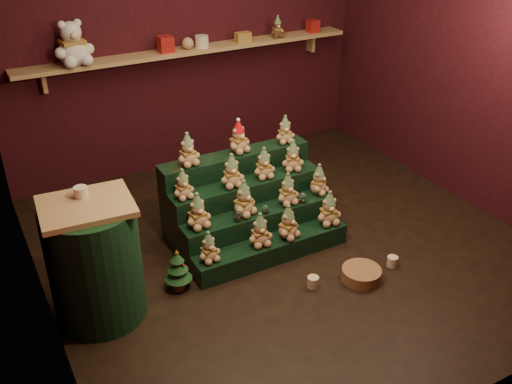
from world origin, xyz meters
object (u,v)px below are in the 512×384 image
riser_tier_front (272,250)px  snow_globe_b (266,209)px  wicker_basket (361,274)px  white_bear (71,37)px  mug_right (392,261)px  snow_globe_c (303,198)px  snow_globe_a (238,216)px  side_table (95,261)px  brown_bear (278,27)px  mini_christmas_tree (178,270)px  mug_left (313,282)px

riser_tier_front → snow_globe_b: snow_globe_b is taller
wicker_basket → white_bear: 3.33m
mug_right → snow_globe_c: bearing=120.1°
snow_globe_a → side_table: bearing=-173.0°
wicker_basket → white_bear: size_ratio=0.62×
riser_tier_front → mug_right: riser_tier_front is taller
mug_right → brown_bear: 2.92m
brown_bear → white_bear: bearing=-168.8°
snow_globe_c → mug_right: bearing=-59.9°
riser_tier_front → mini_christmas_tree: size_ratio=3.82×
wicker_basket → side_table: bearing=162.5°
mug_right → white_bear: size_ratio=0.17×
snow_globe_c → mug_left: bearing=-115.4°
snow_globe_b → mug_right: size_ratio=0.88×
riser_tier_front → wicker_basket: 0.77m
snow_globe_a → mini_christmas_tree: size_ratio=0.25×
side_table → brown_bear: bearing=40.8°
side_table → brown_bear: size_ratio=4.18×
mini_christmas_tree → brown_bear: size_ratio=1.63×
mini_christmas_tree → mug_left: size_ratio=3.96×
snow_globe_a → white_bear: bearing=112.8°
snow_globe_a → mug_right: 1.34m
mug_right → white_bear: white_bear is taller
mini_christmas_tree → snow_globe_a: bearing=14.1°
snow_globe_b → brown_bear: bearing=57.0°
mug_right → wicker_basket: wicker_basket is taller
mini_christmas_tree → snow_globe_c: bearing=7.0°
mug_left → white_bear: white_bear is taller
snow_globe_c → wicker_basket: 0.84m
mug_right → wicker_basket: bearing=-176.5°
snow_globe_b → side_table: side_table is taller
side_table → snow_globe_a: bearing=11.4°
riser_tier_front → mug_right: bearing=-34.9°
snow_globe_b → white_bear: (-1.02, 1.80, 1.18)m
side_table → white_bear: size_ratio=1.82×
snow_globe_b → snow_globe_c: (0.37, 0.00, 0.01)m
mug_left → wicker_basket: 0.41m
mug_right → wicker_basket: 0.34m
side_table → mini_christmas_tree: side_table is taller
snow_globe_a → snow_globe_c: (0.63, 0.00, 0.00)m
snow_globe_c → wicker_basket: snow_globe_c is taller
snow_globe_b → brown_bear: (1.17, 1.80, 1.03)m
mug_left → brown_bear: (1.11, 2.45, 1.39)m
wicker_basket → brown_bear: size_ratio=1.42×
snow_globe_b → snow_globe_c: snow_globe_c is taller
snow_globe_b → mug_left: (0.06, -0.65, -0.35)m
snow_globe_b → mug_right: bearing=-42.6°
snow_globe_c → mug_right: (0.43, -0.74, -0.36)m
snow_globe_c → white_bear: white_bear is taller
snow_globe_c → white_bear: bearing=127.7°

